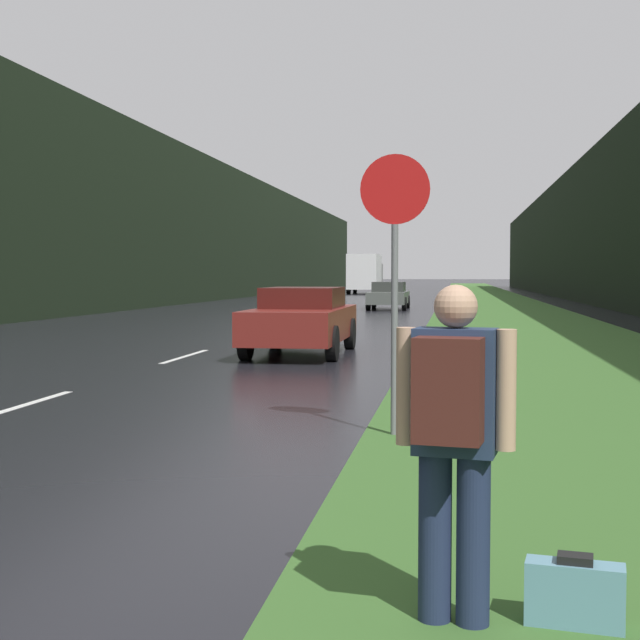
{
  "coord_description": "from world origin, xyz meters",
  "views": [
    {
      "loc": [
        5.43,
        -1.85,
        1.67
      ],
      "look_at": [
        2.94,
        14.34,
        0.82
      ],
      "focal_mm": 50.0,
      "sensor_mm": 36.0,
      "label": 1
    }
  ],
  "objects_px": {
    "stop_sign": "(395,262)",
    "car_passing_far": "(389,295)",
    "car_passing_near": "(302,319)",
    "delivery_truck": "(365,273)",
    "suitcase": "(575,595)",
    "hitchhiker_with_backpack": "(453,432)"
  },
  "relations": [
    {
      "from": "suitcase",
      "to": "car_passing_far",
      "type": "distance_m",
      "value": 38.3
    },
    {
      "from": "car_passing_near",
      "to": "car_passing_far",
      "type": "height_order",
      "value": "car_passing_near"
    },
    {
      "from": "car_passing_far",
      "to": "hitchhiker_with_backpack",
      "type": "bearing_deg",
      "value": 94.75
    },
    {
      "from": "hitchhiker_with_backpack",
      "to": "delivery_truck",
      "type": "height_order",
      "value": "delivery_truck"
    },
    {
      "from": "car_passing_near",
      "to": "car_passing_far",
      "type": "distance_m",
      "value": 24.09
    },
    {
      "from": "car_passing_far",
      "to": "stop_sign",
      "type": "bearing_deg",
      "value": 94.4
    },
    {
      "from": "stop_sign",
      "to": "car_passing_far",
      "type": "bearing_deg",
      "value": 94.4
    },
    {
      "from": "stop_sign",
      "to": "hitchhiker_with_backpack",
      "type": "height_order",
      "value": "stop_sign"
    },
    {
      "from": "car_passing_near",
      "to": "delivery_truck",
      "type": "distance_m",
      "value": 57.43
    },
    {
      "from": "delivery_truck",
      "to": "suitcase",
      "type": "bearing_deg",
      "value": -83.41
    },
    {
      "from": "suitcase",
      "to": "delivery_truck",
      "type": "bearing_deg",
      "value": 105.56
    },
    {
      "from": "stop_sign",
      "to": "hitchhiker_with_backpack",
      "type": "relative_size",
      "value": 1.78
    },
    {
      "from": "suitcase",
      "to": "car_passing_near",
      "type": "distance_m",
      "value": 14.52
    },
    {
      "from": "suitcase",
      "to": "hitchhiker_with_backpack",
      "type": "bearing_deg",
      "value": -163.71
    },
    {
      "from": "hitchhiker_with_backpack",
      "to": "car_passing_near",
      "type": "xyz_separation_m",
      "value": [
        -3.17,
        14.1,
        -0.21
      ]
    },
    {
      "from": "car_passing_far",
      "to": "suitcase",
      "type": "bearing_deg",
      "value": 95.61
    },
    {
      "from": "stop_sign",
      "to": "car_passing_far",
      "type": "xyz_separation_m",
      "value": [
        -2.56,
        33.24,
        -1.12
      ]
    },
    {
      "from": "suitcase",
      "to": "car_passing_near",
      "type": "bearing_deg",
      "value": 113.91
    },
    {
      "from": "suitcase",
      "to": "delivery_truck",
      "type": "height_order",
      "value": "delivery_truck"
    },
    {
      "from": "suitcase",
      "to": "delivery_truck",
      "type": "relative_size",
      "value": 0.06
    },
    {
      "from": "stop_sign",
      "to": "car_passing_near",
      "type": "relative_size",
      "value": 0.63
    },
    {
      "from": "delivery_truck",
      "to": "car_passing_far",
      "type": "bearing_deg",
      "value": -82.3
    }
  ]
}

